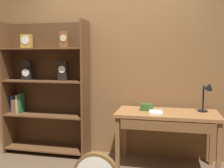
{
  "coord_description": "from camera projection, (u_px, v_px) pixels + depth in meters",
  "views": [
    {
      "loc": [
        0.78,
        -2.5,
        1.45
      ],
      "look_at": [
        0.03,
        0.8,
        1.1
      ],
      "focal_mm": 41.12,
      "sensor_mm": 36.0,
      "label": 1
    }
  ],
  "objects": [
    {
      "name": "back_wood_panel",
      "position": [
        116.0,
        68.0,
        3.8
      ],
      "size": [
        4.8,
        0.05,
        2.6
      ],
      "primitive_type": "cube",
      "color": "brown",
      "rests_on": "ground"
    },
    {
      "name": "bookshelf",
      "position": [
        46.0,
        89.0,
        3.86
      ],
      "size": [
        1.28,
        0.37,
        1.97
      ],
      "color": "brown",
      "rests_on": "ground"
    },
    {
      "name": "workbench",
      "position": [
        167.0,
        119.0,
        3.27
      ],
      "size": [
        1.29,
        0.62,
        0.75
      ],
      "color": "brown",
      "rests_on": "ground"
    },
    {
      "name": "desk_lamp",
      "position": [
        207.0,
        94.0,
        3.24
      ],
      "size": [
        0.19,
        0.18,
        0.39
      ],
      "color": "black",
      "rests_on": "workbench"
    },
    {
      "name": "toolbox_small",
      "position": [
        147.0,
        107.0,
        3.38
      ],
      "size": [
        0.16,
        0.11,
        0.09
      ],
      "primitive_type": "cube",
      "color": "#2D5123",
      "rests_on": "workbench"
    },
    {
      "name": "open_repair_manual",
      "position": [
        156.0,
        112.0,
        3.21
      ],
      "size": [
        0.18,
        0.23,
        0.02
      ],
      "primitive_type": "cube",
      "rotation": [
        0.0,
        0.0,
        0.08
      ],
      "color": "silver",
      "rests_on": "workbench"
    }
  ]
}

